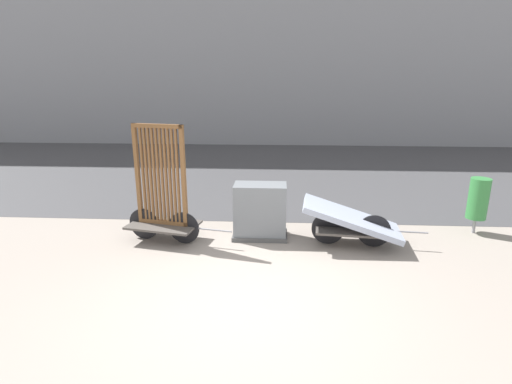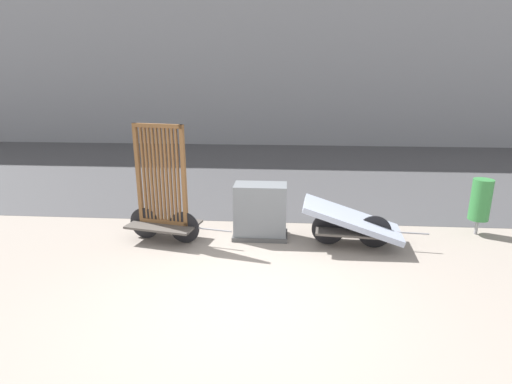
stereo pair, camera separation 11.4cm
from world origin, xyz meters
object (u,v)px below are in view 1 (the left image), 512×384
(bike_cart_with_bedframe, at_px, (162,202))
(utility_cabinet, at_px, (260,213))
(trash_bin, at_px, (478,199))
(bike_cart_with_mattress, at_px, (351,221))

(bike_cart_with_bedframe, bearing_deg, utility_cabinet, 20.98)
(utility_cabinet, height_order, trash_bin, trash_bin)
(bike_cart_with_bedframe, xyz_separation_m, trash_bin, (5.93, 0.75, -0.07))
(bike_cart_with_bedframe, height_order, trash_bin, bike_cart_with_bedframe)
(bike_cart_with_bedframe, xyz_separation_m, bike_cart_with_mattress, (3.42, 0.00, -0.31))
(utility_cabinet, distance_m, trash_bin, 4.20)
(bike_cart_with_mattress, distance_m, utility_cabinet, 1.68)
(utility_cabinet, bearing_deg, trash_bin, 6.32)
(bike_cart_with_bedframe, distance_m, trash_bin, 5.98)
(bike_cart_with_bedframe, relative_size, utility_cabinet, 2.08)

